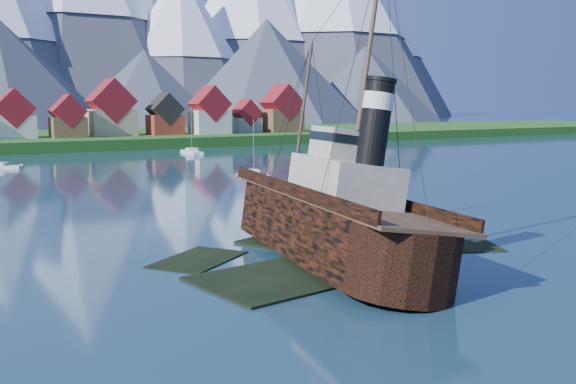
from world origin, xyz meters
TOP-DOWN VIEW (x-y plane):
  - ground at (0.00, 0.00)m, footprint 1400.00×1400.00m
  - shoal at (1.78, 2.15)m, footprint 31.71×21.24m
  - shore_bank at (0.00, 170.00)m, footprint 600.00×80.00m
  - seawall at (0.00, 132.00)m, footprint 600.00×2.50m
  - tugboat_wreck at (0.18, 2.74)m, footprint 7.80×33.62m
  - sailboat_d at (23.21, 57.05)m, footprint 3.87×7.93m
  - sailboat_e at (33.82, 110.71)m, footprint 3.44×10.92m

SIDE VIEW (x-z plane):
  - shoal at x=1.78m, z-range -0.92..0.22m
  - ground at x=0.00m, z-range 0.00..0.00m
  - shore_bank at x=0.00m, z-range -1.60..1.60m
  - seawall at x=0.00m, z-range -1.00..1.00m
  - sailboat_d at x=23.21m, z-range -5.01..5.49m
  - sailboat_e at x=33.82m, z-range -5.96..6.51m
  - tugboat_wreck at x=0.18m, z-range -9.99..16.65m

